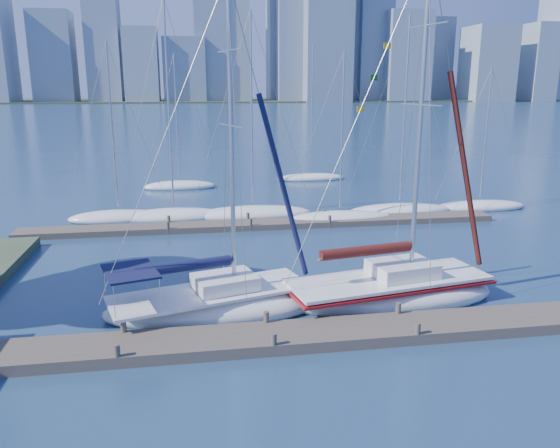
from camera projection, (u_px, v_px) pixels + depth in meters
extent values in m
plane|color=navy|center=(270.00, 343.00, 18.95)|extent=(700.00, 700.00, 0.00)
cube|color=#4D4438|center=(270.00, 338.00, 18.90)|extent=(26.00, 2.00, 0.40)
cube|color=#4D4438|center=(265.00, 224.00, 34.52)|extent=(30.00, 1.80, 0.36)
cube|color=#38472D|center=(193.00, 101.00, 325.06)|extent=(800.00, 100.00, 1.50)
ellipsoid|color=white|center=(212.00, 309.00, 21.28)|extent=(8.74, 4.92, 1.46)
cube|color=white|center=(211.00, 292.00, 21.11)|extent=(8.09, 4.54, 0.12)
cube|color=white|center=(225.00, 282.00, 21.27)|extent=(2.73, 2.35, 0.53)
cylinder|color=silver|center=(231.00, 142.00, 20.09)|extent=(0.17, 0.17, 11.45)
cylinder|color=silver|center=(185.00, 269.00, 20.42)|extent=(3.81, 1.19, 0.10)
cylinder|color=#101537|center=(185.00, 266.00, 20.40)|extent=(3.59, 1.38, 0.39)
cube|color=#101537|center=(130.00, 271.00, 19.54)|extent=(2.32, 2.71, 0.08)
ellipsoid|color=white|center=(387.00, 296.00, 22.53)|extent=(9.40, 4.51, 1.58)
cube|color=white|center=(388.00, 279.00, 22.34)|extent=(8.70, 4.15, 0.13)
cube|color=white|center=(402.00, 269.00, 22.46)|extent=(2.83, 2.34, 0.58)
cylinder|color=silver|center=(420.00, 121.00, 21.12)|extent=(0.19, 0.19, 12.58)
cylinder|color=silver|center=(366.00, 253.00, 21.70)|extent=(4.22, 0.86, 0.11)
cylinder|color=#47130F|center=(366.00, 251.00, 21.67)|extent=(3.94, 1.11, 0.42)
cube|color=maroon|center=(388.00, 283.00, 22.39)|extent=(8.91, 4.30, 0.11)
ellipsoid|color=white|center=(119.00, 218.00, 36.11)|extent=(6.83, 3.65, 1.07)
cylinder|color=silver|center=(112.00, 127.00, 34.64)|extent=(0.12, 0.12, 10.38)
ellipsoid|color=white|center=(174.00, 217.00, 36.39)|extent=(7.46, 4.19, 1.14)
cylinder|color=silver|center=(169.00, 105.00, 34.59)|extent=(0.12, 0.12, 12.92)
ellipsoid|color=white|center=(253.00, 214.00, 36.99)|extent=(8.39, 3.64, 1.19)
cylinder|color=silver|center=(252.00, 110.00, 35.27)|extent=(0.13, 0.13, 12.17)
ellipsoid|color=white|center=(340.00, 219.00, 35.92)|extent=(7.40, 3.15, 1.05)
cylinder|color=silver|center=(342.00, 132.00, 34.52)|extent=(0.11, 0.11, 9.83)
ellipsoid|color=white|center=(399.00, 211.00, 37.98)|extent=(7.78, 4.98, 1.10)
cylinder|color=silver|center=(405.00, 111.00, 36.28)|extent=(0.12, 0.12, 12.17)
ellipsoid|color=white|center=(479.00, 207.00, 39.41)|extent=(7.09, 2.19, 0.99)
cylinder|color=silver|center=(486.00, 134.00, 38.12)|extent=(0.11, 0.11, 9.03)
ellipsoid|color=white|center=(180.00, 186.00, 47.42)|extent=(6.52, 3.76, 1.03)
cylinder|color=silver|center=(177.00, 117.00, 45.96)|extent=(0.11, 0.11, 10.34)
ellipsoid|color=white|center=(311.00, 178.00, 51.78)|extent=(6.63, 2.68, 0.94)
cylinder|color=silver|center=(312.00, 110.00, 50.22)|extent=(0.10, 0.10, 11.32)
cube|color=slate|center=(54.00, 58.00, 277.55)|extent=(19.96, 17.63, 45.16)
cube|color=#8D9BAA|center=(105.00, 63.00, 302.39)|extent=(15.95, 17.61, 41.81)
cube|color=gray|center=(142.00, 66.00, 282.85)|extent=(17.04, 19.81, 37.50)
cube|color=slate|center=(184.00, 70.00, 288.45)|extent=(21.87, 16.86, 33.18)
cube|color=#8D9BAA|center=(231.00, 28.00, 289.78)|extent=(17.99, 14.99, 76.45)
cube|color=gray|center=(283.00, 28.00, 308.50)|extent=(17.73, 17.46, 81.13)
cube|color=slate|center=(328.00, 17.00, 285.71)|extent=(24.65, 18.95, 87.08)
cube|color=#8D9BAA|center=(355.00, 51.00, 308.24)|extent=(14.53, 17.11, 55.90)
cube|color=gray|center=(406.00, 57.00, 298.59)|extent=(23.76, 18.80, 47.68)
cube|color=slate|center=(436.00, 60.00, 332.03)|extent=(14.81, 17.52, 48.03)
cube|color=#8D9BAA|center=(488.00, 64.00, 306.34)|extent=(23.64, 23.94, 40.68)
cube|color=gray|center=(537.00, 63.00, 310.95)|extent=(14.43, 21.38, 42.67)
cube|color=slate|center=(209.00, 0.00, 285.04)|extent=(17.03, 18.00, 104.61)
cube|color=slate|center=(294.00, 3.00, 292.20)|extent=(18.59, 18.00, 103.44)
cube|color=slate|center=(374.00, 18.00, 300.89)|extent=(18.30, 18.00, 89.78)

